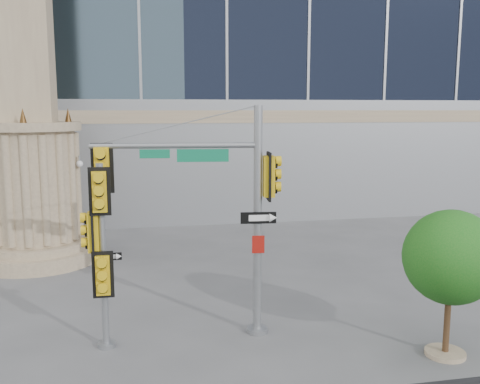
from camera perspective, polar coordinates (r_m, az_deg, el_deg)
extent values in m
plane|color=#545456|center=(12.82, 0.77, -16.85)|extent=(120.00, 120.00, 0.00)
cylinder|color=gray|center=(21.28, -20.72, -6.19)|extent=(4.40, 4.40, 0.50)
cylinder|color=gray|center=(21.18, -20.78, -5.14)|extent=(3.80, 3.80, 0.30)
cylinder|color=gray|center=(20.79, -21.10, 0.62)|extent=(3.00, 3.00, 4.00)
cylinder|color=gray|center=(20.61, -21.43, 6.55)|extent=(3.50, 3.50, 0.30)
cone|color=#472D14|center=(20.42, -17.87, 7.84)|extent=(0.24, 0.24, 0.50)
cylinder|color=slate|center=(13.89, 1.84, -14.49)|extent=(0.53, 0.53, 0.11)
cylinder|color=slate|center=(13.04, 1.90, -3.26)|extent=(0.21, 0.21, 5.65)
cylinder|color=slate|center=(12.70, -6.97, 4.93)|extent=(3.94, 0.58, 0.13)
cube|color=#0D6F4A|center=(12.69, -3.98, 3.91)|extent=(1.22, 0.18, 0.30)
cube|color=gold|center=(12.92, -14.46, 2.48)|extent=(0.54, 0.32, 1.18)
cube|color=gold|center=(12.89, 3.09, 1.68)|extent=(0.32, 0.54, 1.18)
cube|color=black|center=(12.88, 1.97, -2.77)|extent=(0.86, 0.13, 0.28)
cube|color=maroon|center=(13.03, 1.96, -5.61)|extent=(0.30, 0.06, 0.43)
cylinder|color=slate|center=(13.49, -14.04, -15.51)|extent=(0.42, 0.42, 0.10)
cylinder|color=slate|center=(12.77, -14.40, -6.78)|extent=(0.16, 0.16, 4.35)
cube|color=gold|center=(12.26, -14.74, 0.05)|extent=(0.48, 0.25, 1.09)
cube|color=gold|center=(12.64, -15.37, -4.14)|extent=(0.25, 0.48, 1.09)
cube|color=gold|center=(12.69, -14.40, -8.53)|extent=(0.48, 0.25, 1.09)
cube|color=black|center=(12.65, -13.73, -6.71)|extent=(0.54, 0.04, 0.17)
cylinder|color=gray|center=(13.55, 21.03, -15.74)|extent=(0.91, 0.91, 0.10)
cylinder|color=#382314|center=(13.23, 21.24, -12.36)|extent=(0.14, 0.14, 1.81)
sphere|color=#155D16|center=(12.80, 21.59, -6.46)|extent=(2.11, 2.11, 2.11)
sphere|color=#155D16|center=(13.33, 22.58, -7.28)|extent=(1.31, 1.31, 1.31)
sphere|color=#155D16|center=(12.48, 20.78, -8.00)|extent=(1.11, 1.11, 1.11)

